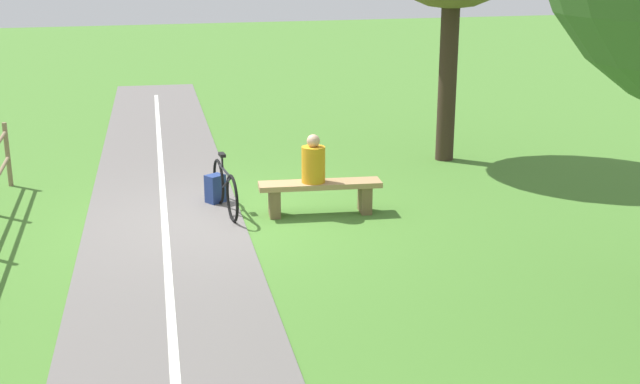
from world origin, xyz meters
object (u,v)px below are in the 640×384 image
(bench, at_px, (320,192))
(backpack, at_px, (215,189))
(bicycle, at_px, (225,188))
(person_seated, at_px, (313,162))

(bench, distance_m, backpack, 1.77)
(bicycle, height_order, backpack, bicycle)
(bicycle, bearing_deg, bench, 67.28)
(person_seated, bearing_deg, backpack, -28.88)
(bench, xyz_separation_m, backpack, (1.40, -1.08, -0.12))
(person_seated, xyz_separation_m, bicycle, (1.24, -0.55, -0.44))
(person_seated, bearing_deg, bicycle, -13.43)
(person_seated, xyz_separation_m, backpack, (1.30, -1.06, -0.59))
(backpack, bearing_deg, bicycle, 96.30)
(person_seated, distance_m, bicycle, 1.42)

